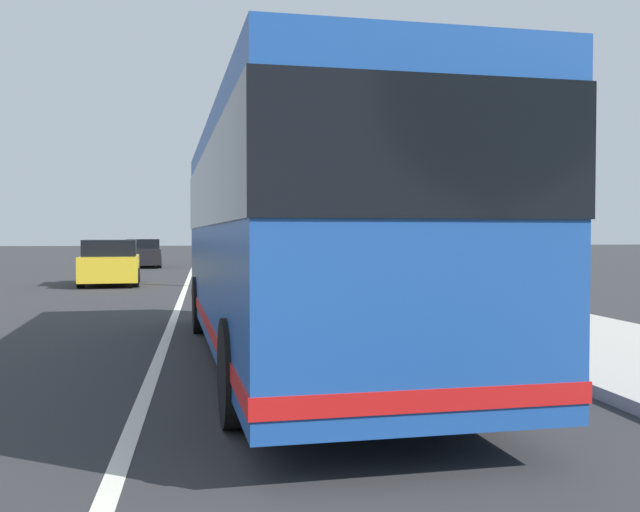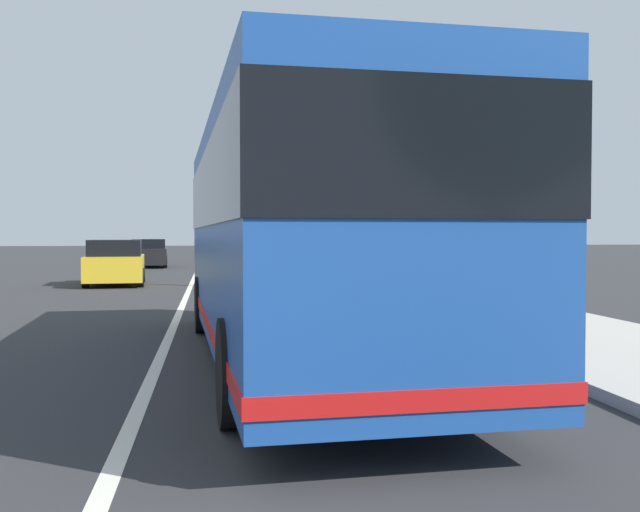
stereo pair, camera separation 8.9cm
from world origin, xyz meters
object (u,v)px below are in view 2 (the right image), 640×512
at_px(car_far_distant, 149,254).
at_px(car_ahead_same_lane, 235,250).
at_px(coach_bus, 298,227).
at_px(car_side_street, 115,263).
at_px(utility_pole, 413,164).

height_order(car_far_distant, car_ahead_same_lane, car_far_distant).
relative_size(coach_bus, car_ahead_same_lane, 2.31).
bearing_deg(car_side_street, coach_bus, 11.54).
distance_m(coach_bus, car_side_street, 16.49).
bearing_deg(coach_bus, car_far_distant, 5.55).
relative_size(coach_bus, utility_pole, 1.34).
bearing_deg(utility_pole, coach_bus, 156.32).
height_order(coach_bus, utility_pole, utility_pole).
bearing_deg(car_ahead_same_lane, car_far_distant, 148.33).
bearing_deg(car_far_distant, utility_pole, 22.81).
bearing_deg(utility_pole, car_ahead_same_lane, 9.43).
height_order(car_far_distant, utility_pole, utility_pole).
xyz_separation_m(coach_bus, car_far_distant, (29.36, 4.52, -1.15)).
height_order(car_side_street, car_ahead_same_lane, car_side_street).
bearing_deg(car_side_street, utility_pole, 56.16).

